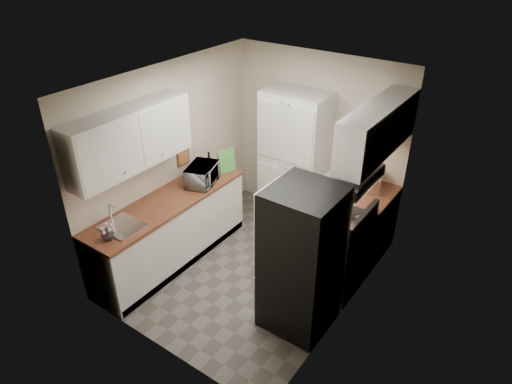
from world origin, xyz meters
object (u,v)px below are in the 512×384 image
pantry_cabinet (294,160)px  wine_bottle (209,165)px  toaster_oven (368,181)px  electric_range (336,251)px  refrigerator (302,260)px  microwave (202,175)px

pantry_cabinet → wine_bottle: size_ratio=6.30×
wine_bottle → toaster_oven: 2.12m
electric_range → wine_bottle: 2.05m
refrigerator → wine_bottle: 2.09m
refrigerator → microwave: bearing=163.4°
pantry_cabinet → refrigerator: bearing=-56.5°
microwave → wine_bottle: bearing=-1.7°
wine_bottle → toaster_oven: wine_bottle is taller
wine_bottle → toaster_oven: (1.92, 0.91, -0.05)m
pantry_cabinet → toaster_oven: 1.13m
electric_range → microwave: (-1.88, -0.25, 0.58)m
pantry_cabinet → microwave: size_ratio=4.16×
toaster_oven → microwave: bearing=-170.0°
refrigerator → toaster_oven: (-0.01, 1.70, 0.18)m
pantry_cabinet → microwave: pantry_cabinet is taller
pantry_cabinet → refrigerator: size_ratio=1.18×
refrigerator → wine_bottle: bearing=157.6°
microwave → electric_range: bearing=-101.7°
pantry_cabinet → electric_range: size_ratio=1.77×
microwave → wine_bottle: 0.25m
pantry_cabinet → electric_range: pantry_cabinet is taller
microwave → wine_bottle: (-0.08, 0.24, 0.03)m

